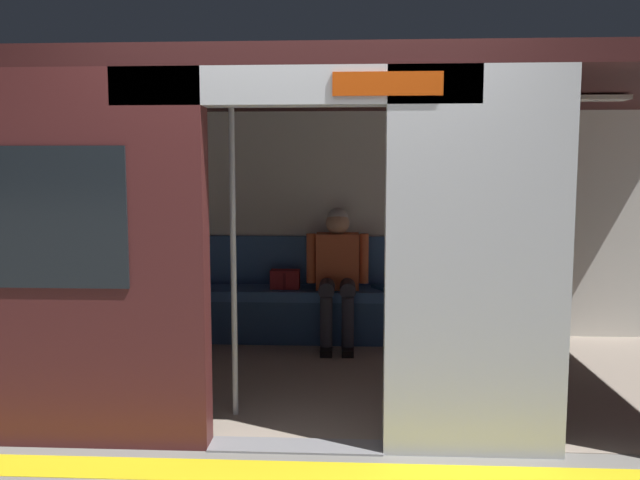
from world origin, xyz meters
name	(u,v)px	position (x,y,z in m)	size (l,w,h in m)	color
ground_plane	(296,447)	(0.00, 0.00, 0.00)	(60.00, 60.00, 0.00)	gray
platform_edge_strip	(291,472)	(0.00, 0.30, 0.00)	(8.00, 0.24, 0.01)	yellow
train_car	(301,181)	(0.06, -1.20, 1.46)	(6.40, 2.73, 2.19)	silver
bench_seat	(318,302)	(0.00, -2.22, 0.36)	(2.82, 0.44, 0.48)	#38609E
person_seated	(337,266)	(-0.18, -2.17, 0.69)	(0.55, 0.68, 1.20)	#CC5933
handbag	(285,279)	(0.30, -2.24, 0.56)	(0.26, 0.15, 0.17)	maroon
book	(384,287)	(-0.60, -2.28, 0.49)	(0.15, 0.22, 0.03)	#26598C
grab_pole_door	(233,254)	(0.42, -0.46, 1.03)	(0.04, 0.04, 2.05)	silver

